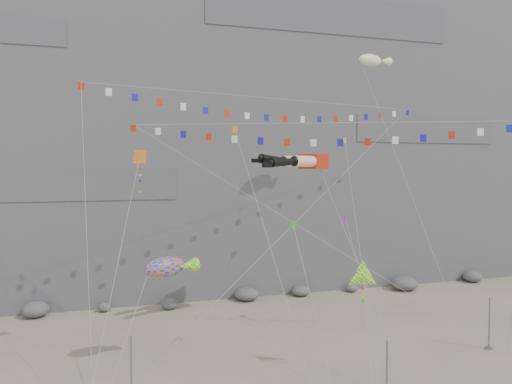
# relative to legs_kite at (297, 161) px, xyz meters

# --- Properties ---
(ground) EXTENTS (120.00, 120.00, 0.00)m
(ground) POSITION_rel_legs_kite_xyz_m (-1.37, -6.50, -14.14)
(ground) COLOR tan
(ground) RESTS_ON ground
(cliff) EXTENTS (80.00, 28.00, 50.00)m
(cliff) POSITION_rel_legs_kite_xyz_m (-1.37, 25.50, 10.86)
(cliff) COLOR slate
(cliff) RESTS_ON ground
(talus_boulders) EXTENTS (60.00, 3.00, 1.20)m
(talus_boulders) POSITION_rel_legs_kite_xyz_m (-1.37, 10.50, -13.54)
(talus_boulders) COLOR #5B5B60
(talus_boulders) RESTS_ON ground
(anchor_pole_left) EXTENTS (0.12, 0.12, 4.12)m
(anchor_pole_left) POSITION_rel_legs_kite_xyz_m (-13.88, -9.70, -12.08)
(anchor_pole_left) COLOR slate
(anchor_pole_left) RESTS_ON ground
(anchor_pole_center) EXTENTS (0.12, 0.12, 4.15)m
(anchor_pole_center) POSITION_rel_legs_kite_xyz_m (-0.46, -14.60, -12.07)
(anchor_pole_center) COLOR slate
(anchor_pole_center) RESTS_ON ground
(anchor_pole_right) EXTENTS (0.12, 0.12, 3.91)m
(anchor_pole_right) POSITION_rel_legs_kite_xyz_m (12.32, -8.06, -12.18)
(anchor_pole_right) COLOR slate
(anchor_pole_right) RESTS_ON ground
(legs_kite) EXTENTS (7.12, 16.62, 20.78)m
(legs_kite) POSITION_rel_legs_kite_xyz_m (0.00, 0.00, 0.00)
(legs_kite) COLOR red
(legs_kite) RESTS_ON ground
(flag_banner_upper) EXTENTS (31.30, 17.67, 28.08)m
(flag_banner_upper) POSITION_rel_legs_kite_xyz_m (-1.02, 2.48, 5.39)
(flag_banner_upper) COLOR red
(flag_banner_upper) RESTS_ON ground
(flag_banner_lower) EXTENTS (27.54, 12.02, 21.44)m
(flag_banner_lower) POSITION_rel_legs_kite_xyz_m (0.79, -4.01, 2.81)
(flag_banner_lower) COLOR red
(flag_banner_lower) RESTS_ON ground
(harlequin_kite) EXTENTS (4.52, 8.42, 16.52)m
(harlequin_kite) POSITION_rel_legs_kite_xyz_m (-12.91, -4.06, 0.18)
(harlequin_kite) COLOR red
(harlequin_kite) RESTS_ON ground
(fish_windsock) EXTENTS (6.51, 7.94, 10.45)m
(fish_windsock) POSITION_rel_legs_kite_xyz_m (-11.38, -4.90, -7.14)
(fish_windsock) COLOR #F5600C
(fish_windsock) RESTS_ON ground
(delta_kite) EXTENTS (2.63, 4.49, 8.32)m
(delta_kite) POSITION_rel_legs_kite_xyz_m (0.64, -9.92, -7.51)
(delta_kite) COLOR #FFEA0D
(delta_kite) RESTS_ON ground
(blimp_windsock) EXTENTS (4.30, 12.31, 26.06)m
(blimp_windsock) POSITION_rel_legs_kite_xyz_m (8.41, 3.05, 9.30)
(blimp_windsock) COLOR white
(blimp_windsock) RESTS_ON ground
(small_kite_a) EXTENTS (1.79, 14.70, 21.85)m
(small_kite_a) POSITION_rel_legs_kite_xyz_m (-4.98, 0.71, 2.20)
(small_kite_a) COLOR orange
(small_kite_a) RESTS_ON ground
(small_kite_b) EXTENTS (2.12, 10.11, 13.35)m
(small_kite_b) POSITION_rel_legs_kite_xyz_m (3.63, -1.65, -4.91)
(small_kite_b) COLOR purple
(small_kite_b) RESTS_ON ground
(small_kite_c) EXTENTS (1.20, 8.54, 12.38)m
(small_kite_c) POSITION_rel_legs_kite_xyz_m (-2.67, -6.15, -4.65)
(small_kite_c) COLOR green
(small_kite_c) RESTS_ON ground
(small_kite_d) EXTENTS (6.21, 16.56, 23.35)m
(small_kite_d) POSITION_rel_legs_kite_xyz_m (5.74, 2.73, 1.48)
(small_kite_d) COLOR yellow
(small_kite_d) RESTS_ON ground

